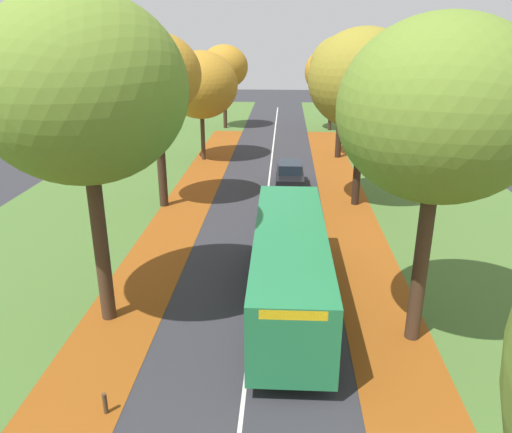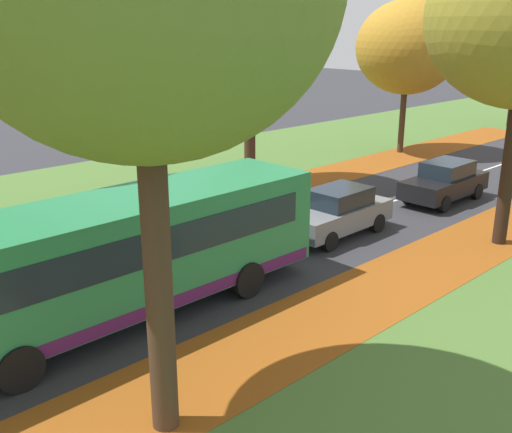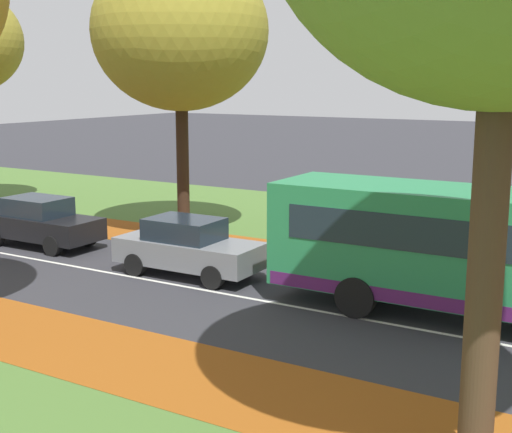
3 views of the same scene
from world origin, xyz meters
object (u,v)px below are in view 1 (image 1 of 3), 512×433
object	(u,v)px
tree_right_far	(343,66)
bus	(290,264)
tree_left_distant	(224,67)
car_grey_lead	(283,208)
tree_left_far	(201,85)
tree_left_near	(82,90)
car_black_following	(290,175)
tree_right_near	(441,111)
tree_right_mid	(364,80)
tree_right_distant	(332,72)
tree_left_mid	(155,76)
bollard_third	(105,404)

from	to	relation	value
tree_right_far	bus	bearing A→B (deg)	-99.77
tree_left_distant	car_grey_lead	distance (m)	27.66
tree_left_far	tree_right_far	bearing A→B (deg)	7.11
tree_left_near	bus	world-z (taller)	tree_left_near
bus	car_black_following	world-z (taller)	bus
tree_right_near	tree_right_far	size ratio (longest dim) A/B	1.09
tree_left_distant	bus	distance (m)	35.66
car_grey_lead	tree_right_mid	bearing A→B (deg)	37.96
tree_right_mid	car_black_following	world-z (taller)	tree_right_mid
tree_right_near	car_grey_lead	xyz separation A→B (m)	(-4.35, 10.11, -6.59)
tree_left_far	car_grey_lead	world-z (taller)	tree_left_far
tree_right_far	tree_right_distant	distance (m)	11.38
tree_left_mid	car_black_following	size ratio (longest dim) A/B	2.25
bus	tree_left_distant	bearing A→B (deg)	100.40
tree_left_far	bus	size ratio (longest dim) A/B	0.78
tree_left_distant	bus	size ratio (longest dim) A/B	0.78
tree_right_distant	tree_right_mid	bearing A→B (deg)	-90.78
tree_right_mid	tree_right_far	bearing A→B (deg)	89.66
tree_left_near	tree_right_mid	bearing A→B (deg)	51.26
tree_left_mid	tree_right_far	xyz separation A→B (m)	(11.08, 12.20, -0.28)
tree_left_mid	tree_right_mid	distance (m)	11.05
tree_left_near	tree_left_mid	bearing A→B (deg)	93.83
tree_left_distant	tree_right_distant	xyz separation A→B (m)	(10.57, -0.62, -0.36)
tree_left_near	car_black_following	xyz separation A→B (m)	(6.44, 15.79, -7.03)
tree_right_far	car_grey_lead	distance (m)	16.36
tree_left_far	tree_right_near	bearing A→B (deg)	-65.56
tree_right_mid	bollard_third	distance (m)	20.57
tree_left_distant	car_black_following	distance (m)	21.82
tree_left_near	tree_left_mid	xyz separation A→B (m)	(-0.79, 11.85, -0.61)
tree_left_near	tree_right_near	bearing A→B (deg)	-3.43
car_grey_lead	tree_right_distant	bearing A→B (deg)	80.18
tree_right_far	car_grey_lead	world-z (taller)	tree_right_far
tree_right_mid	tree_right_distant	world-z (taller)	tree_right_mid
tree_left_near	tree_right_mid	distance (m)	16.35
tree_left_mid	tree_left_distant	distance (m)	24.16
tree_right_distant	tree_right_far	bearing A→B (deg)	-91.22
tree_right_mid	car_grey_lead	size ratio (longest dim) A/B	2.30
tree_left_near	tree_right_mid	world-z (taller)	tree_left_near
tree_left_far	car_black_following	distance (m)	10.76
tree_left_mid	car_grey_lead	xyz separation A→B (m)	(6.85, -2.37, -6.42)
tree_left_near	tree_right_distant	xyz separation A→B (m)	(10.53, 35.35, -2.20)
tree_left_near	bus	distance (m)	8.90
tree_right_mid	car_grey_lead	bearing A→B (deg)	-142.04
bus	car_grey_lead	bearing A→B (deg)	92.01
car_black_following	tree_left_near	bearing A→B (deg)	-112.20
tree_right_near	tree_right_distant	xyz separation A→B (m)	(0.13, 35.97, -1.77)
tree_left_mid	bus	world-z (taller)	tree_left_mid
tree_left_mid	tree_right_distant	xyz separation A→B (m)	(11.32, 23.50, -1.59)
bollard_third	bus	xyz separation A→B (m)	(4.86, 5.79, 1.39)
tree_right_near	bus	xyz separation A→B (m)	(-4.06, 1.77, -5.70)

